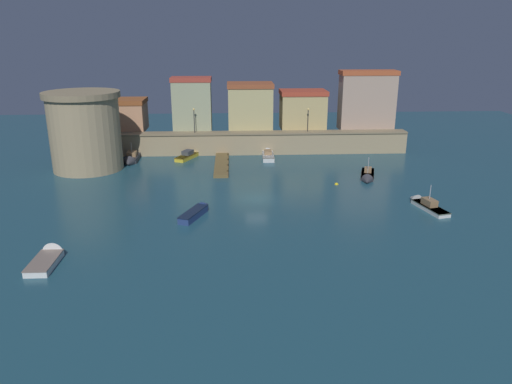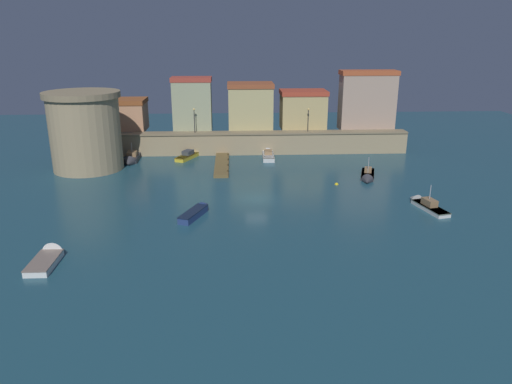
# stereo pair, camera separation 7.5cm
# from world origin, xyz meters

# --- Properties ---
(ground_plane) EXTENTS (125.88, 125.88, 0.00)m
(ground_plane) POSITION_xyz_m (0.00, 0.00, 0.00)
(ground_plane) COLOR #1E4756
(quay_wall) EXTENTS (49.80, 2.61, 3.45)m
(quay_wall) POSITION_xyz_m (0.00, 22.13, 1.74)
(quay_wall) COLOR #9E8966
(quay_wall) RESTS_ON ground
(old_town_backdrop) EXTENTS (46.74, 5.75, 9.39)m
(old_town_backdrop) POSITION_xyz_m (2.17, 25.61, 6.96)
(old_town_backdrop) COLOR tan
(old_town_backdrop) RESTS_ON ground
(fortress_tower) EXTENTS (10.23, 10.23, 10.77)m
(fortress_tower) POSITION_xyz_m (-22.86, 14.13, 5.45)
(fortress_tower) COLOR #9E8966
(fortress_tower) RESTS_ON ground
(pier_dock) EXTENTS (1.97, 12.42, 0.70)m
(pier_dock) POSITION_xyz_m (-4.22, 14.77, 0.22)
(pier_dock) COLOR brown
(pier_dock) RESTS_ON ground
(quay_lamp_0) EXTENTS (0.32, 0.32, 3.77)m
(quay_lamp_0) POSITION_xyz_m (-8.48, 22.13, 5.93)
(quay_lamp_0) COLOR black
(quay_lamp_0) RESTS_ON quay_wall
(quay_lamp_1) EXTENTS (0.32, 0.32, 3.67)m
(quay_lamp_1) POSITION_xyz_m (9.23, 22.13, 5.86)
(quay_lamp_1) COLOR black
(quay_lamp_1) RESTS_ON quay_wall
(moored_boat_0) EXTENTS (2.87, 6.66, 3.23)m
(moored_boat_0) POSITION_xyz_m (18.36, -3.63, 0.35)
(moored_boat_0) COLOR silver
(moored_boat_0) RESTS_ON ground
(moored_boat_1) EXTENTS (3.38, 5.90, 1.16)m
(moored_boat_1) POSITION_xyz_m (-6.53, -4.92, 0.40)
(moored_boat_1) COLOR navy
(moored_boat_1) RESTS_ON ground
(moored_boat_2) EXTENTS (1.94, 5.29, 1.79)m
(moored_boat_2) POSITION_xyz_m (-18.28, -15.10, 0.32)
(moored_boat_2) COLOR white
(moored_boat_2) RESTS_ON ground
(moored_boat_3) EXTENTS (3.37, 6.70, 3.20)m
(moored_boat_3) POSITION_xyz_m (15.03, 7.43, 0.30)
(moored_boat_3) COLOR #333338
(moored_boat_3) RESTS_ON ground
(moored_boat_4) EXTENTS (1.84, 6.23, 1.74)m
(moored_boat_4) POSITION_xyz_m (2.76, 19.56, 0.45)
(moored_boat_4) COLOR silver
(moored_boat_4) RESTS_ON ground
(moored_boat_5) EXTENTS (3.95, 6.22, 1.67)m
(moored_boat_5) POSITION_xyz_m (-9.17, 20.04, 0.42)
(moored_boat_5) COLOR gold
(moored_boat_5) RESTS_ON ground
(moored_boat_6) EXTENTS (2.05, 6.83, 3.23)m
(moored_boat_6) POSITION_xyz_m (-17.70, 17.94, 0.42)
(moored_boat_6) COLOR #333338
(moored_boat_6) RESTS_ON ground
(mooring_buoy_0) EXTENTS (0.48, 0.48, 0.48)m
(mooring_buoy_0) POSITION_xyz_m (10.42, 5.03, 0.00)
(mooring_buoy_0) COLOR yellow
(mooring_buoy_0) RESTS_ON ground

